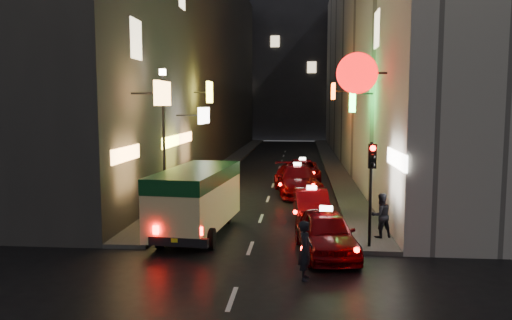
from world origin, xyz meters
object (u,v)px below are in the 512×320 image
(minibus, at_px, (197,193))
(lamp_post, at_px, (164,132))
(traffic_light, at_px, (372,172))
(taxi_near, at_px, (326,229))
(pedestrian_crossing, at_px, (306,246))

(minibus, bearing_deg, lamp_post, 125.02)
(lamp_post, bearing_deg, traffic_light, -28.91)
(taxi_near, distance_m, pedestrian_crossing, 2.55)
(minibus, bearing_deg, taxi_near, -23.72)
(minibus, xyz_separation_m, lamp_post, (-2.02, 2.88, 2.15))
(lamp_post, bearing_deg, taxi_near, -36.37)
(minibus, distance_m, taxi_near, 5.19)
(minibus, relative_size, pedestrian_crossing, 3.16)
(taxi_near, bearing_deg, minibus, 156.28)
(pedestrian_crossing, bearing_deg, taxi_near, -13.93)
(minibus, relative_size, lamp_post, 0.96)
(lamp_post, bearing_deg, minibus, -54.98)
(minibus, distance_m, lamp_post, 4.12)
(minibus, bearing_deg, pedestrian_crossing, -48.32)
(pedestrian_crossing, xyz_separation_m, lamp_post, (-6.04, 7.40, 2.78))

